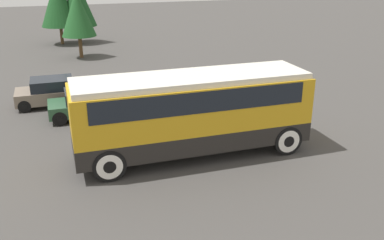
% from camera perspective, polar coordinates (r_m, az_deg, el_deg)
% --- Properties ---
extents(ground_plane, '(120.00, 120.00, 0.00)m').
position_cam_1_polar(ground_plane, '(17.18, -0.00, -4.57)').
color(ground_plane, '#423F3D').
extents(tour_bus, '(9.13, 2.62, 3.26)m').
position_cam_1_polar(tour_bus, '(16.46, 0.32, 1.67)').
color(tour_bus, black).
rests_on(tour_bus, ground_plane).
extents(parked_car_near, '(4.14, 1.86, 1.39)m').
position_cam_1_polar(parked_car_near, '(21.54, -13.31, 2.22)').
color(parked_car_near, '#2D5638').
rests_on(parked_car_near, ground_plane).
extents(parked_car_mid, '(4.08, 1.88, 1.44)m').
position_cam_1_polar(parked_car_mid, '(23.83, -17.80, 3.62)').
color(parked_car_mid, '#7A6B5B').
rests_on(parked_car_mid, ground_plane).
extents(tree_left, '(2.61, 2.61, 5.13)m').
position_cam_1_polar(tree_left, '(34.48, -15.02, 13.58)').
color(tree_left, brown).
rests_on(tree_left, ground_plane).
extents(tree_center, '(3.21, 3.21, 5.86)m').
position_cam_1_polar(tree_center, '(40.60, -17.43, 14.83)').
color(tree_center, brown).
rests_on(tree_center, ground_plane).
extents(tree_right, '(3.24, 3.24, 5.99)m').
position_cam_1_polar(tree_right, '(40.71, -15.13, 15.12)').
color(tree_right, brown).
rests_on(tree_right, ground_plane).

